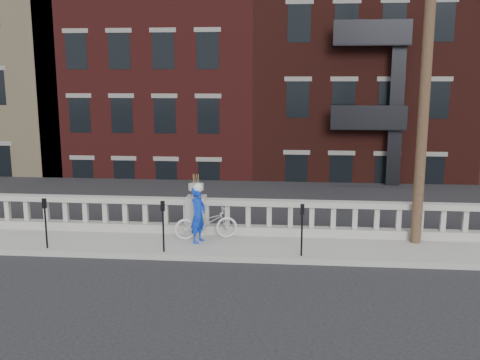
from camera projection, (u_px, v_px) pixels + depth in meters
The scene contains 11 objects.
ground at pixel (166, 289), 11.88m from camera, with size 120.00×120.00×0.00m, color black.
sidewalk at pixel (191, 245), 14.80m from camera, with size 32.00×2.20×0.15m, color gray.
balustrade at pixel (196, 217), 15.63m from camera, with size 28.00×0.34×1.03m.
planter_pedestal at pixel (196, 210), 15.59m from camera, with size 0.55×0.55×1.76m.
lower_level at pixel (257, 110), 33.88m from camera, with size 80.00×44.00×20.80m.
utility_pole at pixel (427, 54), 13.86m from camera, with size 1.60×0.28×10.00m.
parking_meter_a at pixel (45, 218), 14.14m from camera, with size 0.10×0.09×1.36m.
parking_meter_b at pixel (163, 220), 13.85m from camera, with size 0.10×0.09×1.36m.
parking_meter_c at pixel (302, 224), 13.52m from camera, with size 0.10×0.09×1.36m.
bicycle at pixel (206, 222), 15.08m from camera, with size 0.62×1.78×0.93m, color silver.
cyclist at pixel (198, 215), 14.69m from camera, with size 0.57×0.37×1.55m, color #0C30BA.
Camera 1 is at (2.68, -11.02, 4.62)m, focal length 40.00 mm.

